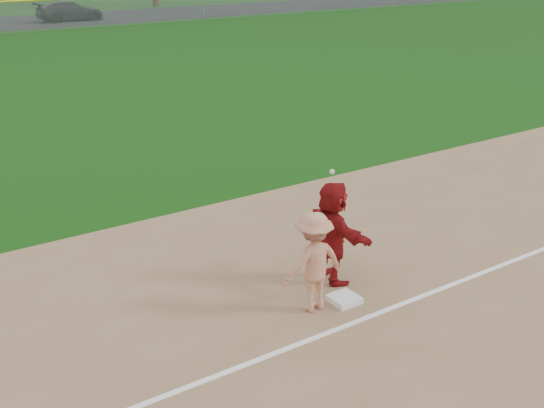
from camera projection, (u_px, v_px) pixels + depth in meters
ground at (323, 303)px, 11.37m from camera, size 160.00×160.00×0.00m
foul_line at (354, 322)px, 10.75m from camera, size 60.00×0.10×0.01m
first_base at (344, 299)px, 11.36m from camera, size 0.46×0.46×0.10m
base_runner at (333, 232)px, 11.80m from camera, size 0.73×1.76×1.84m
car_right at (70, 11)px, 51.55m from camera, size 5.04×2.13×1.45m
first_base_play at (313, 262)px, 10.88m from camera, size 1.11×0.67×2.38m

